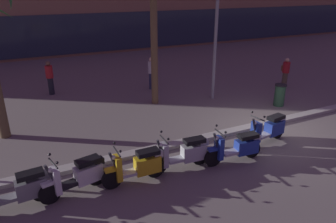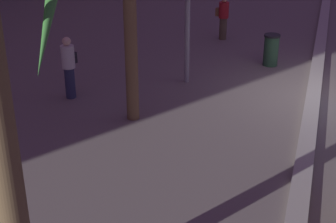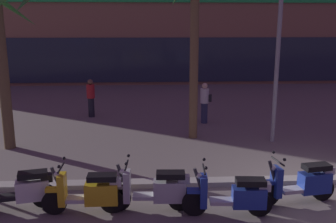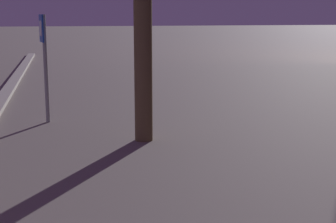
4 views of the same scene
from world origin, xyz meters
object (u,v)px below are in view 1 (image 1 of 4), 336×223
Objects in this scene: scooter_yellow_last_in_row at (139,166)px; litter_bin at (280,95)px; palm_tree_by_mall_entrance at (153,2)px; street_lamp at (217,9)px; scooter_grey_far_back at (18,191)px; scooter_silver_lead_nearest at (185,153)px; scooter_white_tail_end at (79,176)px; pedestrian_window_shopping at (50,77)px; pedestrian_by_palm_tree at (286,72)px; scooter_blue_mid_centre at (238,147)px; scooter_blue_gap_after_mid at (269,129)px; pedestrian_strolling_near_curb at (152,72)px.

scooter_yellow_last_in_row is 1.82× the size of litter_bin.
palm_tree_by_mall_entrance is 2.71m from street_lamp.
palm_tree_by_mall_entrance is at bearing 42.21° from scooter_grey_far_back.
scooter_grey_far_back is at bearing 175.80° from scooter_yellow_last_in_row.
street_lamp is at bearing 49.40° from scooter_silver_lead_nearest.
scooter_white_tail_end is at bearing 176.69° from scooter_silver_lead_nearest.
palm_tree_by_mall_entrance is at bearing -39.17° from pedestrian_window_shopping.
pedestrian_by_palm_tree is 0.23× the size of street_lamp.
scooter_white_tail_end reaches higher than litter_bin.
scooter_blue_gap_after_mid is at bearing 17.59° from scooter_blue_mid_centre.
scooter_blue_gap_after_mid is 5.73m from street_lamp.
pedestrian_by_palm_tree is (12.55, 4.42, 0.33)m from scooter_grey_far_back.
palm_tree_by_mall_entrance is 3.73× the size of pedestrian_by_palm_tree.
litter_bin is at bearing 40.82° from scooter_blue_gap_after_mid.
palm_tree_by_mall_entrance is at bearing 173.99° from pedestrian_by_palm_tree.
palm_tree_by_mall_entrance is (1.41, 5.30, 3.77)m from scooter_silver_lead_nearest.
litter_bin is (2.85, 2.46, 0.02)m from scooter_blue_gap_after_mid.
scooter_grey_far_back is at bearing 175.33° from scooter_blue_mid_centre.
pedestrian_by_palm_tree reaches higher than scooter_yellow_last_in_row.
pedestrian_strolling_near_curb is at bearing 99.31° from scooter_blue_gap_after_mid.
scooter_grey_far_back is at bearing -131.85° from pedestrian_strolling_near_curb.
palm_tree_by_mall_entrance is 5.89× the size of litter_bin.
scooter_grey_far_back is 1.15× the size of pedestrian_window_shopping.
street_lamp is at bearing 33.23° from scooter_white_tail_end.
scooter_blue_mid_centre is (4.48, -0.49, -0.01)m from scooter_white_tail_end.
scooter_grey_far_back is 2.88m from scooter_yellow_last_in_row.
scooter_blue_mid_centre is 1.15× the size of pedestrian_strolling_near_curb.
scooter_grey_far_back and scooter_blue_gap_after_mid have the same top height.
scooter_white_tail_end is 8.96m from street_lamp.
scooter_silver_lead_nearest is (4.27, -0.15, 0.01)m from scooter_grey_far_back.
scooter_grey_far_back and scooter_silver_lead_nearest have the same top height.
scooter_blue_gap_after_mid is 6.61m from palm_tree_by_mall_entrance.
scooter_grey_far_back is at bearing -179.68° from scooter_blue_gap_after_mid.
scooter_yellow_last_in_row is 1.07× the size of pedestrian_strolling_near_curb.
scooter_blue_gap_after_mid is at bearing -55.18° from pedestrian_window_shopping.
street_lamp is at bearing 41.27° from scooter_yellow_last_in_row.
scooter_yellow_last_in_row and scooter_silver_lead_nearest have the same top height.
pedestrian_strolling_near_curb reaches higher than scooter_white_tail_end.
scooter_grey_far_back is 0.29× the size of street_lamp.
litter_bin is at bearing -34.22° from pedestrian_window_shopping.
scooter_silver_lead_nearest is at bearing -156.45° from litter_bin.
scooter_white_tail_end is 8.38m from pedestrian_window_shopping.
scooter_silver_lead_nearest is at bearing -176.57° from scooter_blue_gap_after_mid.
palm_tree_by_mall_entrance is (2.80, 5.36, 3.77)m from scooter_yellow_last_in_row.
street_lamp is (4.03, 4.70, 3.46)m from scooter_silver_lead_nearest.
scooter_yellow_last_in_row is at bearing -160.07° from litter_bin.
street_lamp is (2.62, -0.60, -0.31)m from palm_tree_by_mall_entrance.
scooter_white_tail_end is 0.92× the size of scooter_blue_mid_centre.
scooter_blue_mid_centre is 8.30m from pedestrian_by_palm_tree.
pedestrian_window_shopping is (-2.56, 8.53, 0.38)m from scooter_silver_lead_nearest.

